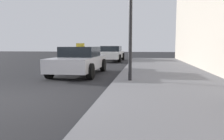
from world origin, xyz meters
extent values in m
plane|color=#232326|center=(0.00, 0.00, 0.00)|extent=(80.00, 80.00, 0.00)
cube|color=slate|center=(4.00, 0.00, 0.07)|extent=(4.00, 32.00, 0.15)
cylinder|color=black|center=(2.55, 2.56, 2.01)|extent=(0.12, 0.12, 3.71)
cube|color=#B7B7BF|center=(0.09, 4.83, 0.54)|extent=(1.70, 4.24, 0.55)
cube|color=black|center=(0.09, 5.04, 1.04)|extent=(1.50, 1.91, 0.45)
cube|color=yellow|center=(0.09, 5.04, 1.35)|extent=(0.36, 0.14, 0.16)
cylinder|color=black|center=(0.94, 3.48, 0.32)|extent=(0.22, 0.64, 0.64)
cylinder|color=black|center=(-0.76, 3.48, 0.32)|extent=(0.22, 0.64, 0.64)
cylinder|color=black|center=(0.94, 6.19, 0.32)|extent=(0.22, 0.64, 0.64)
cylinder|color=black|center=(-0.76, 6.19, 0.32)|extent=(0.22, 0.64, 0.64)
cube|color=white|center=(0.26, 13.64, 0.54)|extent=(1.75, 4.55, 0.55)
cube|color=black|center=(0.26, 13.87, 1.04)|extent=(1.54, 2.05, 0.45)
cylinder|color=black|center=(1.13, 12.18, 0.32)|extent=(0.22, 0.64, 0.64)
cylinder|color=black|center=(-0.62, 12.18, 0.32)|extent=(0.22, 0.64, 0.64)
cylinder|color=black|center=(1.13, 15.09, 0.32)|extent=(0.22, 0.64, 0.64)
cylinder|color=black|center=(-0.62, 15.09, 0.32)|extent=(0.22, 0.64, 0.64)
camera|label=1|loc=(3.00, -4.92, 1.34)|focal=35.48mm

